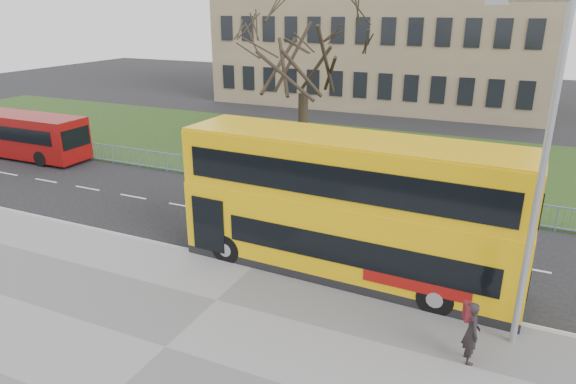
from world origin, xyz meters
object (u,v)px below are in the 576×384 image
Objects in this scene: yellow_bus at (348,204)px; red_bus at (15,133)px; pedestrian at (471,332)px; street_lamp at (537,172)px.

red_bus is at bearing 168.22° from yellow_bus.
red_bus reaches higher than pedestrian.
street_lamp is at bearing -18.06° from yellow_bus.
red_bus is at bearing 168.45° from street_lamp.
pedestrian is 4.40m from street_lamp.
yellow_bus is 6.32m from street_lamp.
street_lamp is at bearing -53.12° from pedestrian.
pedestrian is at bearing -34.60° from yellow_bus.
yellow_bus is at bearing -14.14° from red_bus.
red_bus is 1.14× the size of street_lamp.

